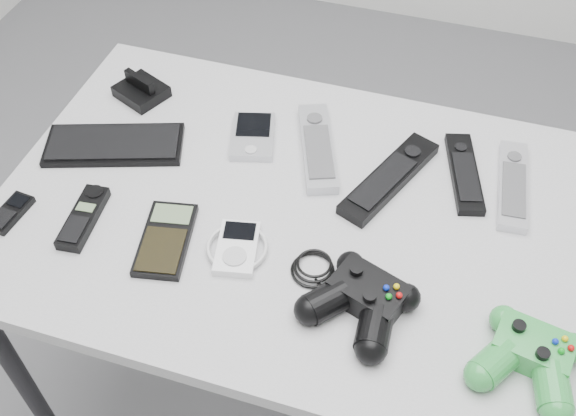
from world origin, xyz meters
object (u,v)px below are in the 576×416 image
(pda_keyboard, at_px, (114,144))
(pda, at_px, (253,136))
(remote_black_a, at_px, (390,177))
(remote_silver_b, at_px, (513,184))
(desk, at_px, (309,235))
(mobile_phone, at_px, (10,213))
(controller_black, at_px, (362,298))
(cordless_handset, at_px, (83,217))
(remote_black_b, at_px, (464,172))
(controller_green, at_px, (530,355))
(mp3_player, at_px, (237,247))
(remote_silver_a, at_px, (318,147))
(calculator, at_px, (166,239))

(pda_keyboard, bearing_deg, pda, 3.59)
(remote_black_a, bearing_deg, pda, -164.43)
(remote_silver_b, bearing_deg, desk, -158.27)
(mobile_phone, bearing_deg, remote_black_a, 29.83)
(remote_black_a, xyz_separation_m, controller_black, (0.01, -0.28, 0.01))
(cordless_handset, height_order, controller_black, controller_black)
(controller_black, bearing_deg, desk, 147.75)
(remote_black_b, bearing_deg, remote_black_a, -171.75)
(pda, bearing_deg, pda_keyboard, -173.16)
(pda, bearing_deg, desk, -58.16)
(remote_black_a, distance_m, mobile_phone, 0.67)
(controller_green, bearing_deg, cordless_handset, -173.25)
(pda, bearing_deg, mobile_phone, -152.80)
(pda, relative_size, mp3_player, 1.14)
(mp3_player, xyz_separation_m, controller_green, (0.48, -0.07, 0.02))
(pda_keyboard, bearing_deg, remote_silver_b, -9.52)
(remote_black_a, distance_m, remote_silver_b, 0.22)
(mobile_phone, distance_m, controller_green, 0.88)
(pda_keyboard, xyz_separation_m, remote_black_a, (0.52, 0.07, 0.00))
(remote_silver_a, bearing_deg, mobile_phone, -166.78)
(desk, xyz_separation_m, cordless_handset, (-0.37, -0.14, 0.08))
(remote_silver_a, bearing_deg, calculator, -143.26)
(cordless_handset, relative_size, calculator, 0.87)
(mobile_phone, bearing_deg, desk, 23.82)
(mobile_phone, bearing_deg, remote_black_b, 29.71)
(mp3_player, height_order, controller_black, controller_black)
(pda, distance_m, controller_green, 0.64)
(cordless_handset, distance_m, mp3_player, 0.28)
(remote_silver_a, bearing_deg, desk, -99.91)
(remote_silver_b, distance_m, controller_black, 0.39)
(desk, relative_size, remote_silver_a, 4.83)
(mobile_phone, bearing_deg, controller_black, 5.19)
(remote_black_a, bearing_deg, remote_silver_b, 35.58)
(pda_keyboard, bearing_deg, controller_black, -40.35)
(pda, relative_size, remote_black_b, 0.63)
(calculator, bearing_deg, remote_silver_b, 17.98)
(controller_black, bearing_deg, mp3_player, -172.51)
(pda_keyboard, xyz_separation_m, mp3_player, (0.31, -0.17, 0.00))
(pda_keyboard, relative_size, mp3_player, 2.36)
(remote_black_b, xyz_separation_m, cordless_handset, (-0.61, -0.31, 0.00))
(pda, bearing_deg, remote_silver_a, -12.87)
(remote_black_b, xyz_separation_m, calculator, (-0.46, -0.31, -0.00))
(controller_green, bearing_deg, remote_black_b, 121.78)
(remote_silver_a, distance_m, controller_green, 0.54)
(remote_black_b, xyz_separation_m, controller_green, (0.14, -0.36, 0.02))
(calculator, relative_size, controller_green, 0.96)
(remote_black_a, xyz_separation_m, controller_green, (0.27, -0.30, 0.01))
(controller_green, bearing_deg, remote_silver_a, 151.11)
(calculator, height_order, controller_green, controller_green)
(remote_black_a, relative_size, mobile_phone, 2.79)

